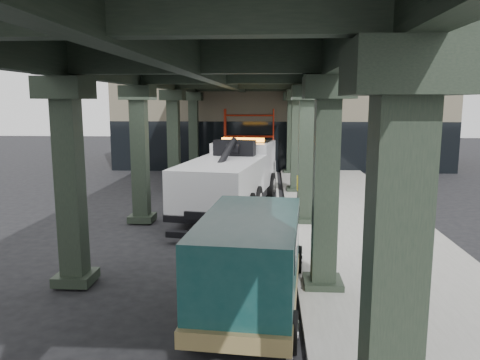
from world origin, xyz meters
The scene contains 8 objects.
ground centered at (0.00, 0.00, 0.00)m, with size 90.00×90.00×0.00m, color black.
sidewalk centered at (4.50, 2.00, 0.07)m, with size 5.00×40.00×0.15m, color gray.
lane_stripe centered at (1.70, 2.00, 0.01)m, with size 0.12×38.00×0.01m, color silver.
viaduct centered at (-0.40, 2.00, 5.46)m, with size 7.40×32.00×6.40m.
building centered at (2.00, 20.00, 4.00)m, with size 22.00×10.00×8.00m, color #C6B793.
scaffolding centered at (0.00, 14.64, 2.11)m, with size 3.08×0.88×4.00m.
tow_truck centered at (-0.23, 4.58, 1.45)m, with size 3.82×9.31×2.97m.
towed_van centered at (0.95, -5.07, 1.14)m, with size 2.47×5.39×2.13m.
Camera 1 is at (1.33, -14.62, 4.44)m, focal length 35.00 mm.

